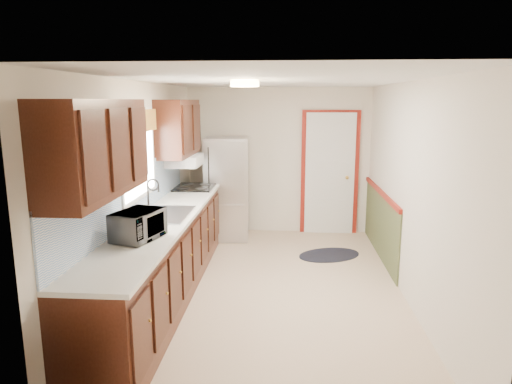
# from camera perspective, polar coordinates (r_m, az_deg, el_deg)

# --- Properties ---
(room_shell) EXTENTS (3.20, 5.20, 2.52)m
(room_shell) POSITION_cam_1_polar(r_m,az_deg,el_deg) (5.13, 2.19, 0.25)
(room_shell) COLOR #CDB090
(room_shell) RESTS_ON ground
(kitchen_run) EXTENTS (0.63, 4.00, 2.20)m
(kitchen_run) POSITION_cam_1_polar(r_m,az_deg,el_deg) (5.13, -11.93, -4.48)
(kitchen_run) COLOR #34140B
(kitchen_run) RESTS_ON ground
(back_wall_trim) EXTENTS (1.12, 2.30, 2.08)m
(back_wall_trim) POSITION_cam_1_polar(r_m,az_deg,el_deg) (7.41, 10.43, 1.07)
(back_wall_trim) COLOR maroon
(back_wall_trim) RESTS_ON ground
(ceiling_fixture) EXTENTS (0.30, 0.30, 0.06)m
(ceiling_fixture) POSITION_cam_1_polar(r_m,az_deg,el_deg) (4.86, -1.42, 13.39)
(ceiling_fixture) COLOR #FFD88C
(ceiling_fixture) RESTS_ON room_shell
(microwave) EXTENTS (0.39, 0.53, 0.32)m
(microwave) POSITION_cam_1_polar(r_m,az_deg,el_deg) (4.30, -14.55, -3.65)
(microwave) COLOR white
(microwave) RESTS_ON kitchen_run
(refrigerator) EXTENTS (0.73, 0.71, 1.63)m
(refrigerator) POSITION_cam_1_polar(r_m,az_deg,el_deg) (7.28, -3.65, 0.46)
(refrigerator) COLOR #B7B7BC
(refrigerator) RESTS_ON ground
(rug) EXTENTS (1.08, 0.91, 0.01)m
(rug) POSITION_cam_1_polar(r_m,az_deg,el_deg) (6.71, 9.14, -7.77)
(rug) COLOR black
(rug) RESTS_ON ground
(cooktop) EXTENTS (0.54, 0.65, 0.02)m
(cooktop) POSITION_cam_1_polar(r_m,az_deg,el_deg) (6.69, -7.68, 0.60)
(cooktop) COLOR black
(cooktop) RESTS_ON kitchen_run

